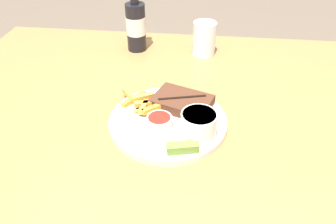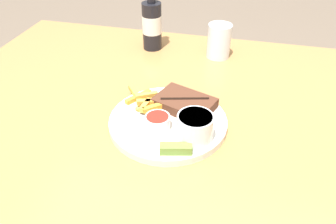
{
  "view_description": "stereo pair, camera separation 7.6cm",
  "coord_description": "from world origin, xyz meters",
  "px_view_note": "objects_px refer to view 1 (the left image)",
  "views": [
    {
      "loc": [
        0.07,
        -0.61,
        1.27
      ],
      "look_at": [
        0.0,
        0.0,
        0.82
      ],
      "focal_mm": 35.0,
      "sensor_mm": 36.0,
      "label": 1
    },
    {
      "loc": [
        0.14,
        -0.6,
        1.27
      ],
      "look_at": [
        0.0,
        0.0,
        0.82
      ],
      "focal_mm": 35.0,
      "sensor_mm": 36.0,
      "label": 2
    }
  ],
  "objects_px": {
    "pickle_spear": "(183,148)",
    "fork_utensil": "(138,115)",
    "dipping_sauce_cup": "(159,122)",
    "dinner_plate": "(168,122)",
    "coleslaw_cup": "(199,124)",
    "beer_bottle": "(136,24)",
    "drinking_glass": "(204,39)",
    "steak_portion": "(182,102)"
  },
  "relations": [
    {
      "from": "pickle_spear",
      "to": "fork_utensil",
      "type": "bearing_deg",
      "value": 136.59
    },
    {
      "from": "dipping_sauce_cup",
      "to": "fork_utensil",
      "type": "distance_m",
      "value": 0.07
    },
    {
      "from": "dinner_plate",
      "to": "coleslaw_cup",
      "type": "relative_size",
      "value": 3.56
    },
    {
      "from": "dinner_plate",
      "to": "fork_utensil",
      "type": "relative_size",
      "value": 2.09
    },
    {
      "from": "beer_bottle",
      "to": "drinking_glass",
      "type": "distance_m",
      "value": 0.23
    },
    {
      "from": "coleslaw_cup",
      "to": "steak_portion",
      "type": "bearing_deg",
      "value": 111.92
    },
    {
      "from": "dinner_plate",
      "to": "beer_bottle",
      "type": "xyz_separation_m",
      "value": [
        -0.15,
        0.4,
        0.08
      ]
    },
    {
      "from": "fork_utensil",
      "to": "beer_bottle",
      "type": "distance_m",
      "value": 0.41
    },
    {
      "from": "steak_portion",
      "to": "pickle_spear",
      "type": "bearing_deg",
      "value": -85.12
    },
    {
      "from": "coleslaw_cup",
      "to": "fork_utensil",
      "type": "distance_m",
      "value": 0.16
    },
    {
      "from": "dinner_plate",
      "to": "dipping_sauce_cup",
      "type": "bearing_deg",
      "value": -112.35
    },
    {
      "from": "steak_portion",
      "to": "fork_utensil",
      "type": "xyz_separation_m",
      "value": [
        -0.1,
        -0.05,
        -0.01
      ]
    },
    {
      "from": "pickle_spear",
      "to": "fork_utensil",
      "type": "relative_size",
      "value": 0.52
    },
    {
      "from": "steak_portion",
      "to": "beer_bottle",
      "type": "bearing_deg",
      "value": 117.74
    },
    {
      "from": "steak_portion",
      "to": "fork_utensil",
      "type": "relative_size",
      "value": 1.22
    },
    {
      "from": "fork_utensil",
      "to": "drinking_glass",
      "type": "relative_size",
      "value": 1.25
    },
    {
      "from": "dinner_plate",
      "to": "steak_portion",
      "type": "distance_m",
      "value": 0.07
    },
    {
      "from": "dinner_plate",
      "to": "dipping_sauce_cup",
      "type": "relative_size",
      "value": 4.85
    },
    {
      "from": "dipping_sauce_cup",
      "to": "drinking_glass",
      "type": "xyz_separation_m",
      "value": [
        0.09,
        0.42,
        0.02
      ]
    },
    {
      "from": "steak_portion",
      "to": "dinner_plate",
      "type": "bearing_deg",
      "value": -117.75
    },
    {
      "from": "pickle_spear",
      "to": "dinner_plate",
      "type": "bearing_deg",
      "value": 111.74
    },
    {
      "from": "dinner_plate",
      "to": "coleslaw_cup",
      "type": "distance_m",
      "value": 0.1
    },
    {
      "from": "steak_portion",
      "to": "pickle_spear",
      "type": "distance_m",
      "value": 0.16
    },
    {
      "from": "drinking_glass",
      "to": "pickle_spear",
      "type": "bearing_deg",
      "value": -93.6
    },
    {
      "from": "coleslaw_cup",
      "to": "beer_bottle",
      "type": "xyz_separation_m",
      "value": [
        -0.22,
        0.45,
        0.04
      ]
    },
    {
      "from": "coleslaw_cup",
      "to": "dipping_sauce_cup",
      "type": "xyz_separation_m",
      "value": [
        -0.09,
        0.02,
        -0.02
      ]
    },
    {
      "from": "dipping_sauce_cup",
      "to": "drinking_glass",
      "type": "relative_size",
      "value": 0.54
    },
    {
      "from": "coleslaw_cup",
      "to": "drinking_glass",
      "type": "bearing_deg",
      "value": 89.89
    },
    {
      "from": "dipping_sauce_cup",
      "to": "beer_bottle",
      "type": "distance_m",
      "value": 0.46
    },
    {
      "from": "steak_portion",
      "to": "fork_utensil",
      "type": "bearing_deg",
      "value": -152.84
    },
    {
      "from": "coleslaw_cup",
      "to": "fork_utensil",
      "type": "height_order",
      "value": "coleslaw_cup"
    },
    {
      "from": "dipping_sauce_cup",
      "to": "pickle_spear",
      "type": "height_order",
      "value": "dipping_sauce_cup"
    },
    {
      "from": "steak_portion",
      "to": "fork_utensil",
      "type": "height_order",
      "value": "steak_portion"
    },
    {
      "from": "coleslaw_cup",
      "to": "beer_bottle",
      "type": "bearing_deg",
      "value": 116.38
    },
    {
      "from": "drinking_glass",
      "to": "dinner_plate",
      "type": "bearing_deg",
      "value": -100.82
    },
    {
      "from": "steak_portion",
      "to": "beer_bottle",
      "type": "relative_size",
      "value": 0.66
    },
    {
      "from": "coleslaw_cup",
      "to": "fork_utensil",
      "type": "bearing_deg",
      "value": 158.71
    },
    {
      "from": "steak_portion",
      "to": "dipping_sauce_cup",
      "type": "height_order",
      "value": "dipping_sauce_cup"
    },
    {
      "from": "dinner_plate",
      "to": "drinking_glass",
      "type": "bearing_deg",
      "value": 79.18
    },
    {
      "from": "dinner_plate",
      "to": "pickle_spear",
      "type": "distance_m",
      "value": 0.12
    },
    {
      "from": "dipping_sauce_cup",
      "to": "beer_bottle",
      "type": "relative_size",
      "value": 0.23
    },
    {
      "from": "dinner_plate",
      "to": "steak_portion",
      "type": "relative_size",
      "value": 1.72
    }
  ]
}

